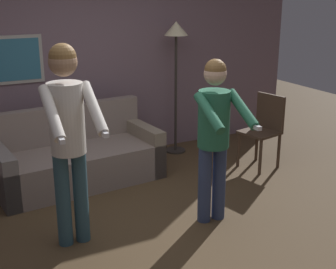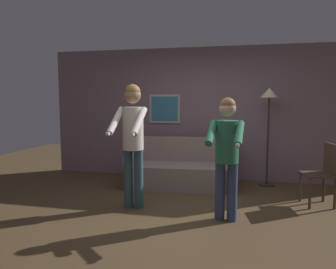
# 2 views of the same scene
# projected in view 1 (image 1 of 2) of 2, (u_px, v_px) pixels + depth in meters

# --- Properties ---
(ground_plane) EXTENTS (12.00, 12.00, 0.00)m
(ground_plane) POSITION_uv_depth(u_px,v_px,m) (158.00, 229.00, 4.49)
(ground_plane) COLOR brown
(back_wall_assembly) EXTENTS (6.40, 0.09, 2.60)m
(back_wall_assembly) POSITION_uv_depth(u_px,v_px,m) (81.00, 62.00, 5.98)
(back_wall_assembly) COLOR slate
(back_wall_assembly) RESTS_ON ground_plane
(couch) EXTENTS (1.97, 1.02, 0.87)m
(couch) POSITION_uv_depth(u_px,v_px,m) (77.00, 159.00, 5.50)
(couch) COLOR gray
(couch) RESTS_ON ground_plane
(torchiere_lamp) EXTENTS (0.31, 0.31, 1.79)m
(torchiere_lamp) POSITION_uv_depth(u_px,v_px,m) (176.00, 46.00, 6.17)
(torchiere_lamp) COLOR #332D28
(torchiere_lamp) RESTS_ON ground_plane
(person_standing_left) EXTENTS (0.43, 0.67, 1.79)m
(person_standing_left) POSITION_uv_depth(u_px,v_px,m) (68.00, 127.00, 3.92)
(person_standing_left) COLOR #305260
(person_standing_left) RESTS_ON ground_plane
(person_standing_right) EXTENTS (0.46, 0.66, 1.60)m
(person_standing_right) POSITION_uv_depth(u_px,v_px,m) (215.00, 128.00, 4.38)
(person_standing_right) COLOR #35436A
(person_standing_right) RESTS_ON ground_plane
(dining_chair_distant) EXTENTS (0.50, 0.50, 0.93)m
(dining_chair_distant) POSITION_uv_depth(u_px,v_px,m) (264.00, 126.00, 5.93)
(dining_chair_distant) COLOR #4C3828
(dining_chair_distant) RESTS_ON ground_plane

